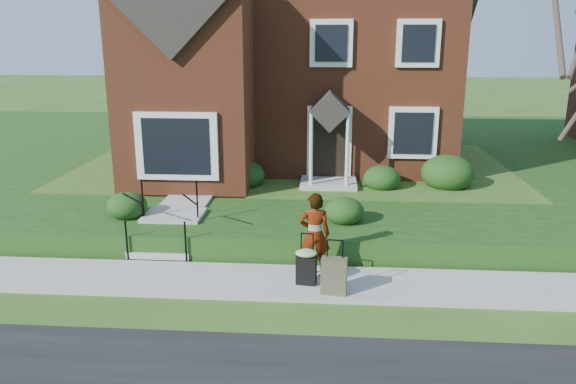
# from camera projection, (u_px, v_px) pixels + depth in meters

# --- Properties ---
(ground) EXTENTS (120.00, 120.00, 0.00)m
(ground) POSITION_uv_depth(u_px,v_px,m) (267.00, 283.00, 11.26)
(ground) COLOR #2D5119
(ground) RESTS_ON ground
(sidewalk) EXTENTS (60.00, 1.60, 0.08)m
(sidewalk) POSITION_uv_depth(u_px,v_px,m) (267.00, 282.00, 11.25)
(sidewalk) COLOR #9E9B93
(sidewalk) RESTS_ON ground
(terrace) EXTENTS (44.00, 20.00, 0.60)m
(terrace) POSITION_uv_depth(u_px,v_px,m) (402.00, 158.00, 21.37)
(terrace) COLOR #173E10
(terrace) RESTS_ON ground
(walkway) EXTENTS (1.20, 6.00, 0.06)m
(walkway) POSITION_uv_depth(u_px,v_px,m) (199.00, 187.00, 16.08)
(walkway) COLOR #9E9B93
(walkway) RESTS_ON terrace
(main_house) EXTENTS (10.40, 10.20, 9.40)m
(main_house) POSITION_uv_depth(u_px,v_px,m) (290.00, 22.00, 19.10)
(main_house) COLOR brown
(main_house) RESTS_ON terrace
(front_steps) EXTENTS (1.40, 2.02, 1.50)m
(front_steps) POSITION_uv_depth(u_px,v_px,m) (169.00, 228.00, 13.09)
(front_steps) COLOR #9E9B93
(front_steps) RESTS_ON ground
(foundation_shrubs) EXTENTS (10.15, 4.56, 1.05)m
(foundation_shrubs) POSITION_uv_depth(u_px,v_px,m) (302.00, 175.00, 15.68)
(foundation_shrubs) COLOR black
(foundation_shrubs) RESTS_ON terrace
(woman) EXTENTS (0.65, 0.45, 1.74)m
(woman) POSITION_uv_depth(u_px,v_px,m) (315.00, 234.00, 11.27)
(woman) COLOR #999999
(woman) RESTS_ON sidewalk
(suitcase_black) EXTENTS (0.47, 0.41, 1.04)m
(suitcase_black) POSITION_uv_depth(u_px,v_px,m) (306.00, 265.00, 10.96)
(suitcase_black) COLOR black
(suitcase_black) RESTS_ON sidewalk
(suitcase_olive) EXTENTS (0.51, 0.32, 1.05)m
(suitcase_olive) POSITION_uv_depth(u_px,v_px,m) (334.00, 276.00, 10.58)
(suitcase_olive) COLOR #4E4B34
(suitcase_olive) RESTS_ON sidewalk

